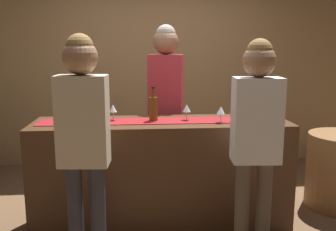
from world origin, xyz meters
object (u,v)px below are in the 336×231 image
Objects in this scene: bartender at (166,92)px; customer_sipping at (256,129)px; wine_glass_mid_counter at (187,109)px; wine_glass_far_end at (113,109)px; customer_browsing at (83,129)px; wine_glass_near_customer at (221,111)px; wine_bottle_amber at (153,108)px; wine_bottle_green at (65,110)px.

customer_sipping is at bearing 128.28° from bartender.
customer_sipping is at bearing -56.26° from wine_glass_mid_counter.
customer_browsing reaches higher than wine_glass_far_end.
bartender reaches higher than wine_glass_near_customer.
customer_browsing is at bearing -127.49° from wine_bottle_amber.
wine_glass_far_end is (-0.91, 0.17, 0.00)m from wine_glass_near_customer.
customer_sipping reaches higher than wine_glass_far_end.
wine_bottle_green is 1.31m from wine_glass_near_customer.
wine_bottle_green is at bearing -172.82° from wine_glass_far_end.
wine_bottle_green reaches higher than wine_glass_mid_counter.
wine_glass_near_customer and wine_glass_far_end have the same top height.
wine_glass_near_customer is 0.09× the size of customer_browsing.
wine_glass_far_end is 0.09× the size of customer_browsing.
customer_browsing reaches higher than wine_glass_mid_counter.
wine_glass_mid_counter is at bearing -3.54° from wine_glass_far_end.
wine_bottle_green is 0.69m from customer_browsing.
bartender reaches higher than customer_browsing.
wine_bottle_green is at bearing -179.43° from wine_glass_mid_counter.
wine_bottle_amber is 0.95m from customer_sipping.
customer_browsing is (-1.07, -0.53, -0.02)m from wine_glass_near_customer.
wine_bottle_green is 1.04m from wine_glass_mid_counter.
wine_bottle_amber is 0.83m from customer_browsing.
wine_glass_far_end is 0.72m from customer_browsing.
wine_bottle_green is 0.40m from wine_glass_far_end.
bartender is at bearing 32.85° from wine_bottle_green.
wine_bottle_green is 0.18× the size of customer_browsing.
wine_glass_near_customer is 1.19m from customer_browsing.
wine_glass_near_customer is 0.30m from wine_glass_mid_counter.
customer_sipping is (0.71, -0.63, -0.05)m from wine_bottle_amber.
wine_glass_mid_counter is 1.03m from customer_browsing.
customer_browsing is at bearing -174.90° from customer_sipping.
wine_bottle_green reaches higher than wine_glass_near_customer.
wine_bottle_green is at bearing -179.28° from wine_bottle_amber.
wine_glass_near_customer is 1.00× the size of wine_glass_far_end.
customer_sipping is at bearing -32.27° from wine_glass_far_end.
wine_bottle_amber is 0.18× the size of customer_browsing.
bartender is (0.90, 0.58, 0.07)m from wine_bottle_green.
wine_glass_mid_counter and wine_glass_far_end have the same top height.
customer_sipping is (1.46, -0.62, -0.05)m from wine_bottle_green.
wine_glass_far_end is 1.26m from customer_sipping.
customer_browsing reaches higher than wine_glass_near_customer.
customer_browsing reaches higher than wine_bottle_amber.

